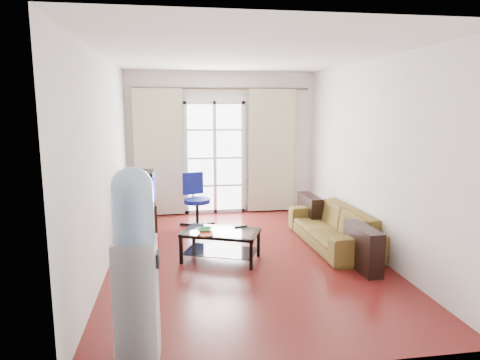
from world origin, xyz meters
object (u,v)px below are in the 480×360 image
Objects in this scene: tv_stand at (138,219)px; water_cooler at (135,264)px; sofa at (332,227)px; coffee_table at (221,241)px; crt_tv at (137,186)px; task_chair at (197,211)px.

water_cooler is (0.27, -3.52, 0.56)m from tv_stand.
sofa is at bearing -27.05° from tv_stand.
crt_tv is (-1.18, 1.35, 0.54)m from coffee_table.
sofa is 3.04m from tv_stand.
coffee_table is at bearing -57.14° from tv_stand.
task_chair is at bearing 82.47° from water_cooler.
task_chair is (-1.94, 1.33, -0.01)m from sofa.
sofa is 2.58× the size of tv_stand.
sofa is 3.74m from water_cooler.
task_chair is 0.57× the size of water_cooler.
tv_stand is at bearing 132.33° from coffee_table.
crt_tv is at bearing -175.72° from task_chair.
tv_stand is 3.58m from water_cooler.
tv_stand is 0.47× the size of water_cooler.
water_cooler is (-0.92, -2.22, 0.58)m from coffee_table.
sofa reaches higher than coffee_table.
water_cooler is at bearing -47.25° from sofa.
water_cooler is at bearing -116.25° from task_chair.
crt_tv is 0.59× the size of task_chair.
sofa is at bearing -17.19° from crt_tv.
water_cooler reaches higher than coffee_table.
tv_stand is 1.04m from task_chair.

